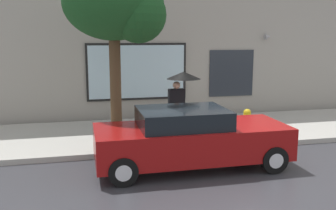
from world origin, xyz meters
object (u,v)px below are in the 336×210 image
(fire_hydrant, at_px, (247,122))
(pedestrian_with_umbrella, at_px, (181,84))
(parked_car, at_px, (190,138))
(street_tree, at_px, (118,6))

(fire_hydrant, relative_size, pedestrian_with_umbrella, 0.42)
(parked_car, xyz_separation_m, pedestrian_with_umbrella, (0.44, 2.46, 0.98))
(fire_hydrant, bearing_deg, parked_car, -140.65)
(fire_hydrant, bearing_deg, pedestrian_with_umbrella, 165.04)
(street_tree, bearing_deg, parked_car, -55.60)
(parked_car, relative_size, fire_hydrant, 5.63)
(pedestrian_with_umbrella, xyz_separation_m, street_tree, (-1.87, -0.37, 2.22))
(fire_hydrant, distance_m, street_tree, 5.08)
(parked_car, xyz_separation_m, fire_hydrant, (2.37, 1.94, -0.17))
(pedestrian_with_umbrella, bearing_deg, parked_car, -100.11)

